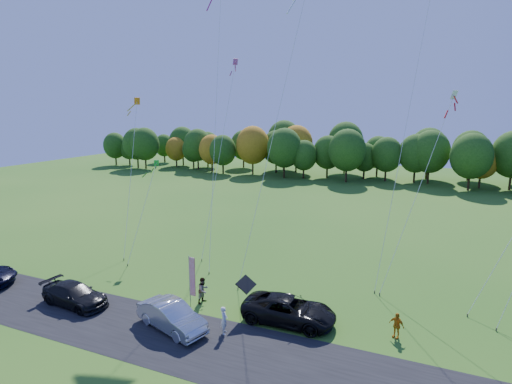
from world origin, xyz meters
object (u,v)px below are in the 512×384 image
at_px(black_suv, 289,310).
at_px(silver_sedan, 172,316).
at_px(person_east, 396,325).
at_px(feather_flag, 192,276).

relative_size(black_suv, silver_sedan, 1.18).
relative_size(silver_sedan, person_east, 3.21).
bearing_deg(black_suv, feather_flag, 94.35).
distance_m(silver_sedan, feather_flag, 3.23).
distance_m(black_suv, feather_flag, 6.88).
xyz_separation_m(silver_sedan, person_east, (12.80, 4.29, -0.05)).
xyz_separation_m(silver_sedan, feather_flag, (-0.32, 2.90, 1.39)).
xyz_separation_m(black_suv, silver_sedan, (-6.39, -3.53, 0.01)).
bearing_deg(feather_flag, black_suv, 5.42).
bearing_deg(black_suv, person_east, -84.33).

